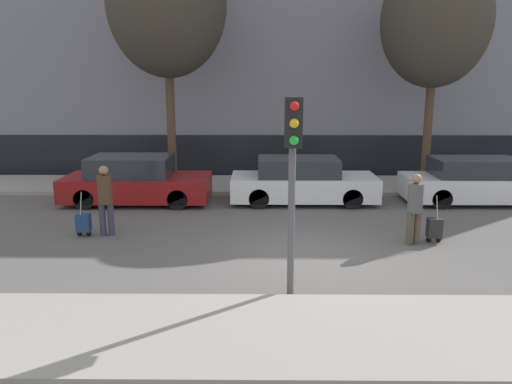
{
  "coord_description": "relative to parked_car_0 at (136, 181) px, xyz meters",
  "views": [
    {
      "loc": [
        -1.03,
        -10.41,
        3.67
      ],
      "look_at": [
        -1.15,
        1.8,
        0.95
      ],
      "focal_mm": 35.0,
      "sensor_mm": 36.0,
      "label": 1
    }
  ],
  "objects": [
    {
      "name": "parked_car_1",
      "position": [
        5.11,
        0.08,
        -0.02
      ],
      "size": [
        4.42,
        1.77,
        1.39
      ],
      "color": "silver",
      "rests_on": "ground_plane"
    },
    {
      "name": "pedestrian_right",
      "position": [
        7.33,
        -3.97,
        0.26
      ],
      "size": [
        0.34,
        0.34,
        1.65
      ],
      "rotation": [
        0.0,
        0.0,
        3.41
      ],
      "color": "#4C4233",
      "rests_on": "ground_plane"
    },
    {
      "name": "parked_car_2",
      "position": [
        10.53,
        0.06,
        -0.02
      ],
      "size": [
        4.66,
        1.73,
        1.39
      ],
      "color": "silver",
      "rests_on": "ground_plane"
    },
    {
      "name": "sidewalk_near",
      "position": [
        4.86,
        -8.28,
        -0.61
      ],
      "size": [
        28.0,
        2.5,
        0.12
      ],
      "color": "gray",
      "rests_on": "ground_plane"
    },
    {
      "name": "parked_car_0",
      "position": [
        0.0,
        0.0,
        0.0
      ],
      "size": [
        4.41,
        1.9,
        1.45
      ],
      "color": "maroon",
      "rests_on": "ground_plane"
    },
    {
      "name": "sidewalk_far",
      "position": [
        4.86,
        2.47,
        -0.61
      ],
      "size": [
        28.0,
        3.0,
        0.12
      ],
      "color": "gray",
      "rests_on": "ground_plane"
    },
    {
      "name": "bare_tree_down_street",
      "position": [
        9.4,
        1.78,
        4.88
      ],
      "size": [
        3.47,
        3.47,
        7.57
      ],
      "color": "#4C3826",
      "rests_on": "sidewalk_far"
    },
    {
      "name": "trolley_left",
      "position": [
        -0.44,
        -3.43,
        -0.34
      ],
      "size": [
        0.34,
        0.29,
        1.1
      ],
      "color": "navy",
      "rests_on": "ground_plane"
    },
    {
      "name": "trolley_right",
      "position": [
        7.86,
        -3.83,
        -0.32
      ],
      "size": [
        0.34,
        0.29,
        1.12
      ],
      "color": "#262628",
      "rests_on": "ground_plane"
    },
    {
      "name": "parked_bicycle",
      "position": [
        10.38,
        2.25,
        -0.18
      ],
      "size": [
        1.77,
        0.06,
        0.96
      ],
      "color": "black",
      "rests_on": "sidewalk_far"
    },
    {
      "name": "bare_tree_near_crossing",
      "position": [
        0.86,
        1.66,
        5.39
      ],
      "size": [
        3.8,
        3.8,
        8.29
      ],
      "color": "#4C3826",
      "rests_on": "sidewalk_far"
    },
    {
      "name": "pedestrian_left",
      "position": [
        0.11,
        -3.34,
        0.3
      ],
      "size": [
        0.35,
        0.34,
        1.72
      ],
      "rotation": [
        0.0,
        0.0,
        0.16
      ],
      "color": "#383347",
      "rests_on": "ground_plane"
    },
    {
      "name": "building_facade",
      "position": [
        4.86,
        6.01,
        4.89
      ],
      "size": [
        28.0,
        2.75,
        11.16
      ],
      "color": "slate",
      "rests_on": "ground_plane"
    },
    {
      "name": "ground_plane",
      "position": [
        4.86,
        -4.53,
        -0.67
      ],
      "size": [
        80.0,
        80.0,
        0.0
      ],
      "primitive_type": "plane",
      "color": "#565451"
    },
    {
      "name": "traffic_light",
      "position": [
        4.36,
        -6.9,
        1.78
      ],
      "size": [
        0.28,
        0.47,
        3.43
      ],
      "color": "#515154",
      "rests_on": "ground_plane"
    }
  ]
}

